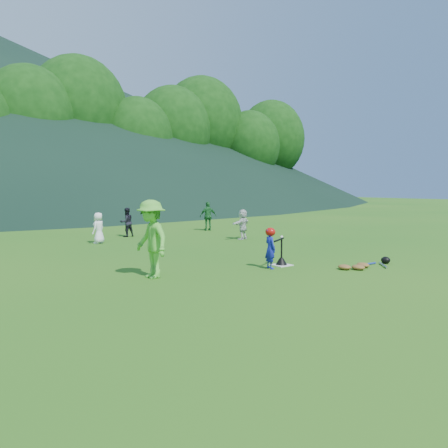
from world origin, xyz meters
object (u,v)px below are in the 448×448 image
object	(u,v)px
fielder_a	(99,228)
equipment_pile	(363,265)
batting_tee	(281,260)
batter_child	(270,249)
fielder_d	(243,224)
adult_coach	(151,239)
fielder_c	(208,216)
home_plate	(281,265)
fielder_b	(127,222)

from	to	relation	value
fielder_a	equipment_pile	xyz separation A→B (m)	(3.68, -8.45, -0.49)
fielder_a	batting_tee	bearing A→B (deg)	74.35
batter_child	fielder_d	xyz separation A→B (m)	(3.20, 5.05, 0.08)
batting_tee	equipment_pile	xyz separation A→B (m)	(1.45, -1.46, -0.06)
adult_coach	fielder_c	world-z (taller)	adult_coach
adult_coach	batting_tee	bearing A→B (deg)	78.00
batting_tee	adult_coach	bearing A→B (deg)	169.78
home_plate	fielder_c	distance (m)	9.17
batter_child	home_plate	bearing A→B (deg)	-62.28
adult_coach	fielder_c	xyz separation A→B (m)	(6.90, 7.83, -0.21)
adult_coach	equipment_pile	size ratio (longest dim) A/B	0.97
batter_child	fielder_c	world-z (taller)	fielder_c
batter_child	adult_coach	bearing A→B (deg)	86.78
batter_child	fielder_a	world-z (taller)	fielder_a
adult_coach	fielder_a	world-z (taller)	adult_coach
batter_child	fielder_b	size ratio (longest dim) A/B	0.85
fielder_d	equipment_pile	bearing A→B (deg)	56.35
adult_coach	fielder_c	size ratio (longest dim) A/B	1.32
fielder_c	batting_tee	xyz separation A→B (m)	(-3.49, -8.45, -0.54)
batter_child	fielder_b	bearing A→B (deg)	11.89
batting_tee	equipment_pile	world-z (taller)	batting_tee
fielder_d	fielder_b	bearing A→B (deg)	-69.80
adult_coach	fielder_a	distance (m)	6.50
fielder_c	equipment_pile	distance (m)	10.13
fielder_a	fielder_d	xyz separation A→B (m)	(4.90, -2.10, 0.03)
fielder_c	fielder_d	xyz separation A→B (m)	(-0.83, -3.55, -0.08)
home_plate	batting_tee	world-z (taller)	batting_tee
fielder_a	batter_child	bearing A→B (deg)	70.00
batting_tee	fielder_a	bearing A→B (deg)	107.70
fielder_a	batting_tee	xyz separation A→B (m)	(2.23, -7.00, -0.43)
fielder_d	batting_tee	bearing A→B (deg)	38.66
fielder_c	fielder_a	bearing A→B (deg)	31.40
home_plate	adult_coach	world-z (taller)	adult_coach
adult_coach	fielder_b	size ratio (longest dim) A/B	1.49
fielder_b	fielder_d	distance (m)	4.73
home_plate	fielder_a	size ratio (longest dim) A/B	0.41
fielder_b	fielder_c	size ratio (longest dim) A/B	0.88
batting_tee	fielder_d	bearing A→B (deg)	61.43
fielder_d	batting_tee	xyz separation A→B (m)	(-2.67, -4.90, -0.45)
home_plate	fielder_b	xyz separation A→B (m)	(-0.56, 8.36, 0.58)
adult_coach	fielder_a	bearing A→B (deg)	167.79
batter_child	batting_tee	size ratio (longest dim) A/B	1.47
fielder_a	fielder_c	world-z (taller)	fielder_c
home_plate	adult_coach	bearing A→B (deg)	169.78
adult_coach	home_plate	bearing A→B (deg)	78.00
fielder_c	equipment_pile	xyz separation A→B (m)	(-2.05, -9.90, -0.60)
fielder_b	home_plate	bearing A→B (deg)	89.69
fielder_a	fielder_c	size ratio (longest dim) A/B	0.83
fielder_c	home_plate	bearing A→B (deg)	84.73
fielder_d	batter_child	bearing A→B (deg)	34.84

